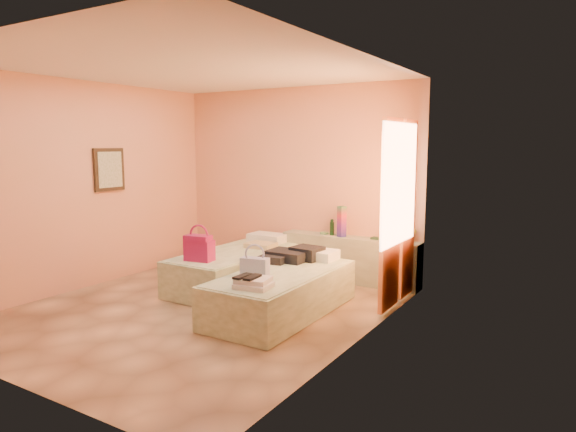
# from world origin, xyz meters

# --- Properties ---
(ground) EXTENTS (4.50, 4.50, 0.00)m
(ground) POSITION_xyz_m (0.00, 0.00, 0.00)
(ground) COLOR tan
(ground) RESTS_ON ground
(room_walls) EXTENTS (4.02, 4.51, 2.81)m
(room_walls) POSITION_xyz_m (0.21, 0.57, 1.79)
(room_walls) COLOR tan
(room_walls) RESTS_ON ground
(headboard_ledge) EXTENTS (2.05, 0.30, 0.65)m
(headboard_ledge) POSITION_xyz_m (0.98, 2.10, 0.33)
(headboard_ledge) COLOR #A7B795
(headboard_ledge) RESTS_ON ground
(bed_left) EXTENTS (0.91, 2.00, 0.50)m
(bed_left) POSITION_xyz_m (-0.25, 1.05, 0.25)
(bed_left) COLOR beige
(bed_left) RESTS_ON ground
(bed_right) EXTENTS (0.91, 2.00, 0.50)m
(bed_right) POSITION_xyz_m (0.91, 0.40, 0.25)
(bed_right) COLOR beige
(bed_right) RESTS_ON ground
(water_bottle) EXTENTS (0.07, 0.07, 0.22)m
(water_bottle) POSITION_xyz_m (0.70, 2.09, 0.76)
(water_bottle) COLOR #13351D
(water_bottle) RESTS_ON headboard_ledge
(rainbow_box) EXTENTS (0.13, 0.13, 0.44)m
(rainbow_box) POSITION_xyz_m (0.87, 2.05, 0.87)
(rainbow_box) COLOR #9E134F
(rainbow_box) RESTS_ON headboard_ledge
(small_dish) EXTENTS (0.15, 0.15, 0.03)m
(small_dish) POSITION_xyz_m (0.56, 2.12, 0.67)
(small_dish) COLOR #468153
(small_dish) RESTS_ON headboard_ledge
(green_book) EXTENTS (0.17, 0.12, 0.03)m
(green_book) POSITION_xyz_m (1.38, 2.13, 0.66)
(green_book) COLOR #25452D
(green_book) RESTS_ON headboard_ledge
(flower_vase) EXTENTS (0.27, 0.27, 0.28)m
(flower_vase) POSITION_xyz_m (1.82, 2.11, 0.79)
(flower_vase) COLOR white
(flower_vase) RESTS_ON headboard_ledge
(magenta_handbag) EXTENTS (0.38, 0.25, 0.33)m
(magenta_handbag) POSITION_xyz_m (-0.28, 0.34, 0.66)
(magenta_handbag) COLOR #9E134F
(magenta_handbag) RESTS_ON bed_left
(khaki_garment) EXTENTS (0.40, 0.33, 0.07)m
(khaki_garment) POSITION_xyz_m (-0.09, 1.43, 0.53)
(khaki_garment) COLOR tan
(khaki_garment) RESTS_ON bed_left
(clothes_pile) EXTENTS (0.56, 0.56, 0.16)m
(clothes_pile) POSITION_xyz_m (0.71, 0.93, 0.58)
(clothes_pile) COLOR black
(clothes_pile) RESTS_ON bed_right
(blue_handbag) EXTENTS (0.33, 0.19, 0.20)m
(blue_handbag) POSITION_xyz_m (0.74, 0.11, 0.60)
(blue_handbag) COLOR #425A9E
(blue_handbag) RESTS_ON bed_right
(towel_stack) EXTENTS (0.39, 0.35, 0.10)m
(towel_stack) POSITION_xyz_m (1.01, -0.31, 0.55)
(towel_stack) COLOR silver
(towel_stack) RESTS_ON bed_right
(sandal_pair) EXTENTS (0.18, 0.24, 0.02)m
(sandal_pair) POSITION_xyz_m (0.95, -0.34, 0.61)
(sandal_pair) COLOR black
(sandal_pair) RESTS_ON towel_stack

